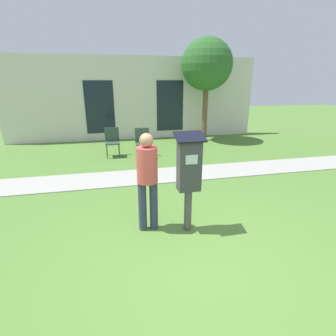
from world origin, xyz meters
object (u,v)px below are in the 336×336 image
outdoor_chair_left (112,140)px  person_standing (147,175)px  outdoor_chair_middle (143,140)px  parking_meter (189,170)px

outdoor_chair_left → person_standing: bearing=-82.3°
person_standing → outdoor_chair_middle: bearing=116.6°
parking_meter → outdoor_chair_middle: (-0.15, 4.40, -0.49)m
person_standing → outdoor_chair_left: 4.60m
person_standing → outdoor_chair_middle: 4.29m
parking_meter → outdoor_chair_middle: size_ratio=1.77×
outdoor_chair_left → outdoor_chair_middle: 0.97m
outdoor_chair_middle → outdoor_chair_left: bearing=153.0°
person_standing → outdoor_chair_middle: size_ratio=1.76×
person_standing → parking_meter: bearing=18.0°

